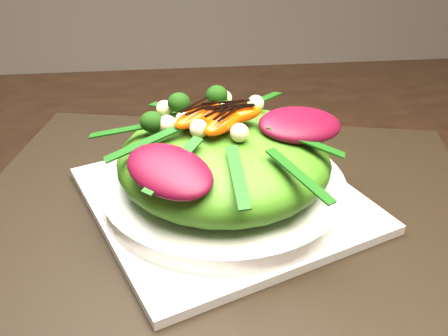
{
  "coord_description": "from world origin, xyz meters",
  "views": [
    {
      "loc": [
        -0.27,
        -0.47,
        1.08
      ],
      "look_at": [
        -0.22,
        0.0,
        0.8
      ],
      "focal_mm": 42.0,
      "sensor_mm": 36.0,
      "label": 1
    }
  ],
  "objects": [
    {
      "name": "salad_bowl",
      "position": [
        -0.22,
        0.0,
        0.77
      ],
      "size": [
        0.33,
        0.33,
        0.02
      ],
      "primitive_type": "cylinder",
      "rotation": [
        0.0,
        0.0,
        0.31
      ],
      "color": "silver",
      "rests_on": "plate_base"
    },
    {
      "name": "lettuce_mound",
      "position": [
        -0.22,
        0.0,
        0.81
      ],
      "size": [
        0.27,
        0.27,
        0.08
      ],
      "primitive_type": "ellipsoid",
      "rotation": [
        0.0,
        0.0,
        -0.27
      ],
      "color": "#417B16",
      "rests_on": "salad_bowl"
    },
    {
      "name": "dining_table",
      "position": [
        0.0,
        0.0,
        0.73
      ],
      "size": [
        1.6,
        0.9,
        0.75
      ],
      "primitive_type": "cube",
      "color": "black",
      "rests_on": "floor"
    },
    {
      "name": "plate_base",
      "position": [
        -0.22,
        0.0,
        0.76
      ],
      "size": [
        0.35,
        0.35,
        0.01
      ],
      "primitive_type": "cube",
      "rotation": [
        0.0,
        0.0,
        0.38
      ],
      "color": "silver",
      "rests_on": "placemat"
    },
    {
      "name": "balsamic_drizzle",
      "position": [
        -0.24,
        0.01,
        0.86
      ],
      "size": [
        0.04,
        0.01,
        0.0
      ],
      "primitive_type": "cube",
      "rotation": [
        0.0,
        0.0,
        0.18
      ],
      "color": "black",
      "rests_on": "orange_segment"
    },
    {
      "name": "radicchio_leaf",
      "position": [
        -0.14,
        0.0,
        0.85
      ],
      "size": [
        0.11,
        0.08,
        0.02
      ],
      "primitive_type": "ellipsoid",
      "rotation": [
        0.0,
        0.0,
        0.29
      ],
      "color": "#4A0819",
      "rests_on": "lettuce_mound"
    },
    {
      "name": "macadamia_nut",
      "position": [
        -0.2,
        -0.04,
        0.85
      ],
      "size": [
        0.02,
        0.02,
        0.02
      ],
      "primitive_type": "sphere",
      "rotation": [
        0.0,
        0.0,
        -0.36
      ],
      "color": "beige",
      "rests_on": "lettuce_mound"
    },
    {
      "name": "broccoli_floret",
      "position": [
        -0.28,
        0.03,
        0.86
      ],
      "size": [
        0.04,
        0.04,
        0.03
      ],
      "primitive_type": "sphere",
      "rotation": [
        0.0,
        0.0,
        0.27
      ],
      "color": "#163209",
      "rests_on": "lettuce_mound"
    },
    {
      "name": "orange_segment",
      "position": [
        -0.24,
        0.01,
        0.85
      ],
      "size": [
        0.06,
        0.04,
        0.02
      ],
      "primitive_type": "ellipsoid",
      "rotation": [
        0.0,
        0.0,
        0.18
      ],
      "color": "#FD4104",
      "rests_on": "lettuce_mound"
    },
    {
      "name": "placemat",
      "position": [
        -0.22,
        0.0,
        0.75
      ],
      "size": [
        0.62,
        0.52,
        0.0
      ],
      "primitive_type": "cube",
      "rotation": [
        0.0,
        0.0,
        -0.22
      ],
      "color": "black",
      "rests_on": "dining_table"
    }
  ]
}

